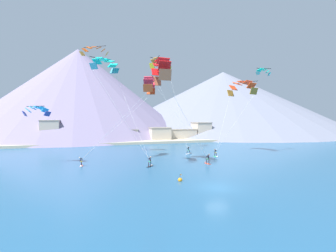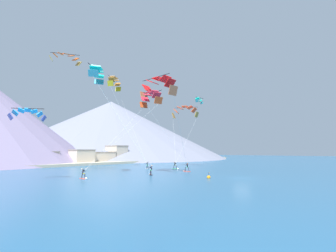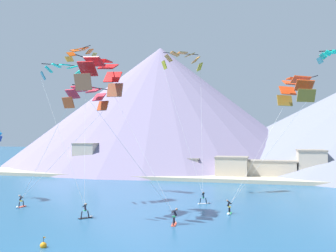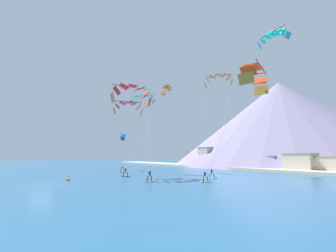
{
  "view_description": "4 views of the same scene",
  "coord_description": "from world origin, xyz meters",
  "px_view_note": "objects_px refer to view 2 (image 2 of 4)",
  "views": [
    {
      "loc": [
        -14.09,
        -27.36,
        8.36
      ],
      "look_at": [
        -2.33,
        11.95,
        6.74
      ],
      "focal_mm": 28.0,
      "sensor_mm": 36.0,
      "label": 1
    },
    {
      "loc": [
        -38.11,
        -16.62,
        4.15
      ],
      "look_at": [
        -3.14,
        11.83,
        8.42
      ],
      "focal_mm": 28.0,
      "sensor_mm": 36.0,
      "label": 2
    },
    {
      "loc": [
        14.61,
        -23.32,
        9.39
      ],
      "look_at": [
        3.23,
        19.97,
        10.24
      ],
      "focal_mm": 40.0,
      "sensor_mm": 36.0,
      "label": 3
    },
    {
      "loc": [
        36.05,
        -2.93,
        3.86
      ],
      "look_at": [
        3.48,
        18.59,
        9.11
      ],
      "focal_mm": 24.0,
      "sensor_mm": 36.0,
      "label": 4
    }
  ],
  "objects_px": {
    "parafoil_kite_far_right": "(185,111)",
    "parafoil_kite_distant_mid_solo": "(199,100)",
    "parafoil_kite_near_trail": "(158,86)",
    "parafoil_kite_distant_high_outer": "(66,57)",
    "parafoil_kite_near_lead": "(150,97)",
    "parafoil_kite_mid_center": "(115,82)",
    "kitesurfer_far_left": "(151,172)",
    "kitesurfer_near_trail": "(186,169)",
    "kitesurfer_far_right": "(176,167)",
    "kitesurfer_mid_center": "(148,167)",
    "kitesurfer_near_lead": "(84,176)",
    "parafoil_kite_distant_low_drift": "(28,113)",
    "race_marker_buoy": "(209,177)",
    "parafoil_kite_far_left": "(97,73)"
  },
  "relations": [
    {
      "from": "kitesurfer_near_trail",
      "to": "kitesurfer_mid_center",
      "type": "distance_m",
      "value": 11.95
    },
    {
      "from": "parafoil_kite_mid_center",
      "to": "kitesurfer_far_left",
      "type": "bearing_deg",
      "value": -110.14
    },
    {
      "from": "kitesurfer_far_left",
      "to": "parafoil_kite_near_trail",
      "type": "bearing_deg",
      "value": -4.69
    },
    {
      "from": "parafoil_kite_near_lead",
      "to": "parafoil_kite_near_trail",
      "type": "xyz_separation_m",
      "value": [
        1.88,
        -0.18,
        2.46
      ]
    },
    {
      "from": "parafoil_kite_near_lead",
      "to": "parafoil_kite_near_trail",
      "type": "relative_size",
      "value": 0.83
    },
    {
      "from": "parafoil_kite_far_right",
      "to": "parafoil_kite_near_lead",
      "type": "bearing_deg",
      "value": -159.1
    },
    {
      "from": "kitesurfer_near_trail",
      "to": "kitesurfer_mid_center",
      "type": "height_order",
      "value": "kitesurfer_near_trail"
    },
    {
      "from": "parafoil_kite_mid_center",
      "to": "parafoil_kite_far_left",
      "type": "bearing_deg",
      "value": -138.82
    },
    {
      "from": "kitesurfer_near_lead",
      "to": "parafoil_kite_near_lead",
      "type": "distance_m",
      "value": 17.28
    },
    {
      "from": "kitesurfer_near_lead",
      "to": "parafoil_kite_far_left",
      "type": "distance_m",
      "value": 18.03
    },
    {
      "from": "kitesurfer_mid_center",
      "to": "parafoil_kite_distant_high_outer",
      "type": "height_order",
      "value": "parafoil_kite_distant_high_outer"
    },
    {
      "from": "kitesurfer_near_lead",
      "to": "parafoil_kite_near_trail",
      "type": "distance_m",
      "value": 20.36
    },
    {
      "from": "kitesurfer_near_trail",
      "to": "kitesurfer_far_right",
      "type": "height_order",
      "value": "kitesurfer_near_trail"
    },
    {
      "from": "parafoil_kite_near_trail",
      "to": "parafoil_kite_far_left",
      "type": "xyz_separation_m",
      "value": [
        -8.44,
        6.76,
        1.63
      ]
    },
    {
      "from": "kitesurfer_mid_center",
      "to": "parafoil_kite_mid_center",
      "type": "bearing_deg",
      "value": 123.56
    },
    {
      "from": "parafoil_kite_near_trail",
      "to": "parafoil_kite_distant_high_outer",
      "type": "relative_size",
      "value": 2.77
    },
    {
      "from": "parafoil_kite_far_right",
      "to": "parafoil_kite_distant_mid_solo",
      "type": "xyz_separation_m",
      "value": [
        4.04,
        -1.8,
        3.31
      ]
    },
    {
      "from": "kitesurfer_near_lead",
      "to": "parafoil_kite_near_lead",
      "type": "height_order",
      "value": "parafoil_kite_near_lead"
    },
    {
      "from": "kitesurfer_near_lead",
      "to": "kitesurfer_far_left",
      "type": "height_order",
      "value": "kitesurfer_far_left"
    },
    {
      "from": "parafoil_kite_far_left",
      "to": "kitesurfer_near_lead",
      "type": "bearing_deg",
      "value": -141.45
    },
    {
      "from": "parafoil_kite_far_left",
      "to": "parafoil_kite_distant_low_drift",
      "type": "height_order",
      "value": "parafoil_kite_far_left"
    },
    {
      "from": "parafoil_kite_far_right",
      "to": "parafoil_kite_distant_high_outer",
      "type": "height_order",
      "value": "parafoil_kite_distant_high_outer"
    },
    {
      "from": "parafoil_kite_mid_center",
      "to": "parafoil_kite_distant_mid_solo",
      "type": "distance_m",
      "value": 23.12
    },
    {
      "from": "kitesurfer_far_right",
      "to": "race_marker_buoy",
      "type": "distance_m",
      "value": 21.42
    },
    {
      "from": "parafoil_kite_mid_center",
      "to": "parafoil_kite_distant_high_outer",
      "type": "bearing_deg",
      "value": -164.88
    },
    {
      "from": "parafoil_kite_near_lead",
      "to": "parafoil_kite_mid_center",
      "type": "relative_size",
      "value": 0.65
    },
    {
      "from": "kitesurfer_near_trail",
      "to": "kitesurfer_far_left",
      "type": "relative_size",
      "value": 1.01
    },
    {
      "from": "kitesurfer_mid_center",
      "to": "kitesurfer_far_right",
      "type": "xyz_separation_m",
      "value": [
        3.69,
        -5.47,
        -0.01
      ]
    },
    {
      "from": "kitesurfer_near_trail",
      "to": "parafoil_kite_far_right",
      "type": "relative_size",
      "value": 0.12
    },
    {
      "from": "parafoil_kite_near_trail",
      "to": "parafoil_kite_mid_center",
      "type": "relative_size",
      "value": 0.78
    },
    {
      "from": "kitesurfer_near_lead",
      "to": "kitesurfer_near_trail",
      "type": "relative_size",
      "value": 0.97
    },
    {
      "from": "kitesurfer_near_lead",
      "to": "parafoil_kite_distant_low_drift",
      "type": "bearing_deg",
      "value": 155.55
    },
    {
      "from": "parafoil_kite_distant_mid_solo",
      "to": "parafoil_kite_distant_high_outer",
      "type": "bearing_deg",
      "value": 168.15
    },
    {
      "from": "kitesurfer_near_lead",
      "to": "parafoil_kite_far_right",
      "type": "distance_m",
      "value": 36.87
    },
    {
      "from": "kitesurfer_near_lead",
      "to": "race_marker_buoy",
      "type": "xyz_separation_m",
      "value": [
        12.42,
        -13.82,
        -0.28
      ]
    },
    {
      "from": "parafoil_kite_distant_mid_solo",
      "to": "parafoil_kite_near_trail",
      "type": "bearing_deg",
      "value": -164.16
    },
    {
      "from": "parafoil_kite_far_right",
      "to": "parafoil_kite_distant_mid_solo",
      "type": "relative_size",
      "value": 3.81
    },
    {
      "from": "kitesurfer_mid_center",
      "to": "parafoil_kite_distant_mid_solo",
      "type": "bearing_deg",
      "value": -16.67
    },
    {
      "from": "kitesurfer_mid_center",
      "to": "parafoil_kite_mid_center",
      "type": "xyz_separation_m",
      "value": [
        -4.57,
        6.88,
        20.26
      ]
    },
    {
      "from": "kitesurfer_far_right",
      "to": "kitesurfer_near_trail",
      "type": "bearing_deg",
      "value": -127.53
    },
    {
      "from": "kitesurfer_near_trail",
      "to": "kitesurfer_near_lead",
      "type": "bearing_deg",
      "value": 170.21
    },
    {
      "from": "kitesurfer_far_left",
      "to": "parafoil_kite_distant_high_outer",
      "type": "height_order",
      "value": "parafoil_kite_distant_high_outer"
    },
    {
      "from": "parafoil_kite_far_left",
      "to": "parafoil_kite_far_right",
      "type": "bearing_deg",
      "value": 4.11
    },
    {
      "from": "kitesurfer_near_lead",
      "to": "parafoil_kite_far_left",
      "type": "xyz_separation_m",
      "value": [
        4.22,
        3.36,
        17.2
      ]
    },
    {
      "from": "kitesurfer_near_trail",
      "to": "parafoil_kite_mid_center",
      "type": "relative_size",
      "value": 0.09
    },
    {
      "from": "kitesurfer_far_right",
      "to": "parafoil_kite_mid_center",
      "type": "xyz_separation_m",
      "value": [
        -8.25,
        12.35,
        20.27
      ]
    },
    {
      "from": "kitesurfer_far_left",
      "to": "kitesurfer_far_right",
      "type": "distance_m",
      "value": 16.17
    },
    {
      "from": "parafoil_kite_distant_low_drift",
      "to": "parafoil_kite_distant_high_outer",
      "type": "bearing_deg",
      "value": 39.31
    },
    {
      "from": "parafoil_kite_distant_mid_solo",
      "to": "race_marker_buoy",
      "type": "xyz_separation_m",
      "value": [
        -25.16,
        -17.49,
        -17.88
      ]
    },
    {
      "from": "kitesurfer_near_trail",
      "to": "parafoil_kite_distant_high_outer",
      "type": "relative_size",
      "value": 0.31
    }
  ]
}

